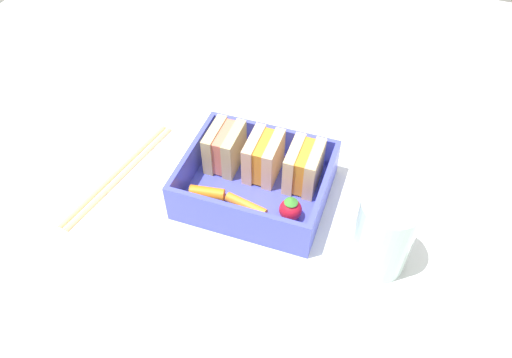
{
  "coord_description": "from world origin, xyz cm",
  "views": [
    {
      "loc": [
        13.07,
        -37.35,
        45.37
      ],
      "look_at": [
        0.0,
        0.0,
        2.7
      ],
      "focal_mm": 35.0,
      "sensor_mm": 36.0,
      "label": 1
    }
  ],
  "objects": [
    {
      "name": "ground_plane",
      "position": [
        0.0,
        0.0,
        -1.0
      ],
      "size": [
        120.0,
        120.0,
        2.0
      ],
      "primitive_type": "cube",
      "color": "silver"
    },
    {
      "name": "bento_tray",
      "position": [
        0.0,
        0.0,
        0.6
      ],
      "size": [
        16.67,
        13.89,
        1.2
      ],
      "primitive_type": "cube",
      "color": "#424AC7",
      "rests_on": "ground_plane"
    },
    {
      "name": "bento_rim",
      "position": [
        0.0,
        0.0,
        3.21
      ],
      "size": [
        16.67,
        13.89,
        4.03
      ],
      "color": "#424AC7",
      "rests_on": "bento_tray"
    },
    {
      "name": "sandwich_left",
      "position": [
        -4.96,
        2.72,
        3.81
      ],
      "size": [
        3.69,
        5.44,
        5.22
      ],
      "color": "tan",
      "rests_on": "bento_tray"
    },
    {
      "name": "sandwich_center_left",
      "position": [
        0.0,
        2.72,
        3.81
      ],
      "size": [
        3.69,
        5.44,
        5.22
      ],
      "color": "#E0B289",
      "rests_on": "bento_tray"
    },
    {
      "name": "sandwich_center",
      "position": [
        4.96,
        2.72,
        3.81
      ],
      "size": [
        3.69,
        5.44,
        5.22
      ],
      "color": "#E5BE81",
      "rests_on": "bento_tray"
    },
    {
      "name": "carrot_stick_far_left",
      "position": [
        -4.88,
        -3.24,
        1.91
      ],
      "size": [
        4.24,
        2.07,
        1.43
      ],
      "primitive_type": "cylinder",
      "rotation": [
        1.57,
        0.0,
        1.73
      ],
      "color": "orange",
      "rests_on": "bento_tray"
    },
    {
      "name": "carrot_stick_left",
      "position": [
        -0.4,
        -3.38,
        1.77
      ],
      "size": [
        5.21,
        2.17,
        1.14
      ],
      "primitive_type": "cylinder",
      "rotation": [
        1.57,
        0.0,
        4.5
      ],
      "color": "orange",
      "rests_on": "bento_tray"
    },
    {
      "name": "strawberry_far_left",
      "position": [
        5.09,
        -2.95,
        2.61
      ],
      "size": [
        2.58,
        2.58,
        3.18
      ],
      "color": "red",
      "rests_on": "bento_tray"
    },
    {
      "name": "chopstick_pair",
      "position": [
        -17.19,
        -2.52,
        0.35
      ],
      "size": [
        5.15,
        19.8,
        0.7
      ],
      "color": "tan",
      "rests_on": "ground_plane"
    },
    {
      "name": "drinking_glass",
      "position": [
        15.28,
        -4.69,
        4.68
      ],
      "size": [
        5.98,
        5.98,
        9.37
      ],
      "primitive_type": "cylinder",
      "color": "silver",
      "rests_on": "ground_plane"
    },
    {
      "name": "folded_napkin",
      "position": [
        -1.42,
        -15.65,
        0.2
      ],
      "size": [
        13.4,
        10.63,
        0.4
      ],
      "primitive_type": "cube",
      "rotation": [
        0.0,
        0.0,
        0.04
      ],
      "color": "silver",
      "rests_on": "ground_plane"
    }
  ]
}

